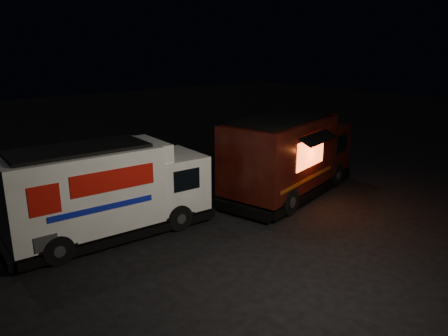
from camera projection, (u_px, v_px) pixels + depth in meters
ground at (224, 244)px, 12.92m from camera, size 80.00×80.00×0.00m
white_truck at (110, 190)px, 13.20m from camera, size 6.47×2.47×2.89m
red_truck at (290, 154)px, 16.87m from camera, size 7.13×4.01×3.13m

